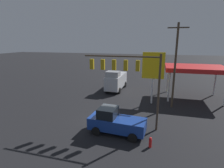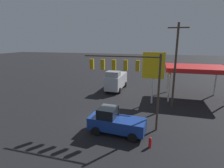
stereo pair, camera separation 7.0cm
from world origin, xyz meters
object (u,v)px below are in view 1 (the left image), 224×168
utility_pole (175,65)px  delivery_truck (116,80)px  pickup_parked (115,122)px  fire_hydrant (150,142)px  traffic_signal_assembly (127,71)px  price_sign (153,67)px

utility_pole → delivery_truck: size_ratio=1.53×
pickup_parked → delivery_truck: bearing=-72.2°
delivery_truck → utility_pole: bearing=56.7°
fire_hydrant → pickup_parked: bearing=-24.5°
traffic_signal_assembly → delivery_truck: size_ratio=1.06×
utility_pole → price_sign: size_ratio=1.51×
delivery_truck → fire_hydrant: 17.42m
utility_pole → price_sign: bearing=-17.7°
delivery_truck → fire_hydrant: bearing=24.5°
pickup_parked → utility_pole: bearing=-119.4°
price_sign → fire_hydrant: 11.53m
traffic_signal_assembly → fire_hydrant: 6.55m
traffic_signal_assembly → price_sign: 7.84m
price_sign → pickup_parked: price_sign is taller
utility_pole → pickup_parked: (5.46, 8.26, -4.42)m
traffic_signal_assembly → fire_hydrant: (-2.62, 3.08, -5.15)m
traffic_signal_assembly → price_sign: bearing=-106.2°
utility_pole → price_sign: 2.80m
traffic_signal_assembly → utility_pole: size_ratio=0.69×
utility_pole → fire_hydrant: 11.21m
utility_pole → fire_hydrant: size_ratio=11.90×
delivery_truck → fire_hydrant: size_ratio=7.79×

